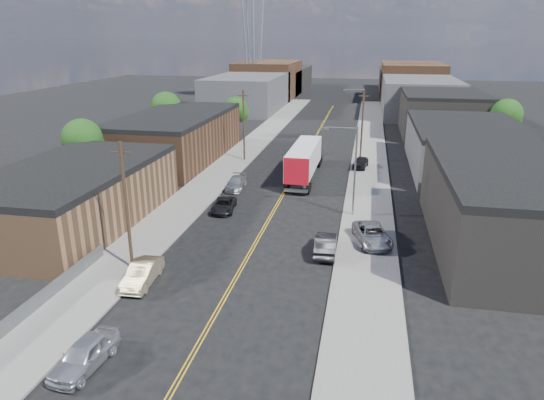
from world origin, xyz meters
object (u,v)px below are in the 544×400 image
at_px(semi_truck, 306,157).
at_px(car_right_oncoming, 326,244).
at_px(car_left_a, 85,354).
at_px(car_left_b, 142,274).
at_px(car_right_lot_a, 372,234).
at_px(car_left_c, 224,205).
at_px(car_right_lot_c, 361,163).
at_px(car_left_d, 236,183).

bearing_deg(semi_truck, car_right_oncoming, -77.75).
height_order(semi_truck, car_right_oncoming, semi_truck).
bearing_deg(car_left_a, car_left_b, 102.32).
height_order(semi_truck, car_right_lot_a, semi_truck).
bearing_deg(car_left_a, car_left_c, 94.90).
distance_m(semi_truck, car_left_c, 16.03).
xyz_separation_m(car_left_c, car_right_lot_c, (13.34, 19.57, 0.23)).
distance_m(semi_truck, car_left_d, 10.25).
bearing_deg(car_right_lot_c, car_right_oncoming, -85.56).
height_order(car_left_c, car_right_lot_c, car_right_lot_c).
distance_m(car_right_oncoming, car_right_lot_a, 4.55).
relative_size(semi_truck, car_left_a, 3.55).
distance_m(semi_truck, car_right_oncoming, 23.26).
height_order(car_left_d, car_right_oncoming, car_right_oncoming).
height_order(car_right_oncoming, car_right_lot_a, car_right_lot_a).
distance_m(car_left_a, car_right_lot_a, 24.82).
bearing_deg(car_left_d, semi_truck, 40.80).
height_order(car_left_b, car_left_d, car_left_b).
bearing_deg(car_left_a, car_right_lot_a, 57.87).
bearing_deg(semi_truck, car_left_c, -113.38).
xyz_separation_m(car_left_d, car_right_oncoming, (11.93, -15.74, 0.11)).
relative_size(semi_truck, car_right_oncoming, 3.37).
bearing_deg(car_left_b, semi_truck, 71.85).
distance_m(car_right_lot_a, car_right_lot_c, 25.22).
height_order(car_left_b, car_left_c, car_left_b).
bearing_deg(car_left_a, car_right_oncoming, 61.72).
bearing_deg(car_left_d, car_right_lot_c, 37.40).
bearing_deg(car_left_c, car_left_a, -97.31).
height_order(car_left_a, car_right_oncoming, car_right_oncoming).
xyz_separation_m(semi_truck, car_left_b, (-7.90, -30.46, -1.68)).
height_order(semi_truck, car_right_lot_c, semi_truck).
relative_size(semi_truck, car_right_lot_a, 3.00).
xyz_separation_m(semi_truck, car_left_c, (-6.50, -14.54, -1.83)).
distance_m(semi_truck, car_left_b, 31.51).
bearing_deg(car_left_a, car_right_lot_c, 78.66).
xyz_separation_m(car_left_a, car_right_lot_a, (15.19, 19.64, 0.12)).
relative_size(semi_truck, car_right_lot_c, 3.90).
bearing_deg(semi_truck, car_left_d, -135.50).
bearing_deg(car_right_lot_c, car_left_b, -103.59).
height_order(car_right_lot_a, car_right_lot_c, car_right_lot_a).
distance_m(car_left_c, car_right_lot_a, 15.91).
bearing_deg(car_left_b, car_left_c, 81.37).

